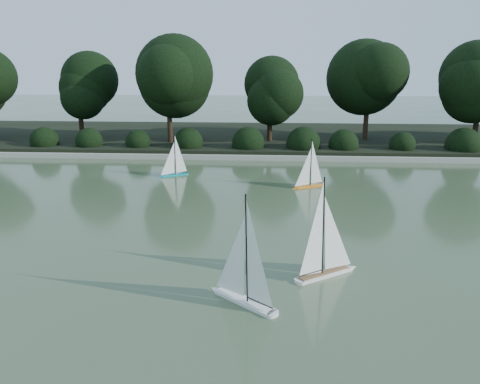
# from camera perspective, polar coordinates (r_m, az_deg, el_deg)

# --- Properties ---
(ground) EXTENTS (80.00, 80.00, 0.00)m
(ground) POSITION_cam_1_polar(r_m,az_deg,el_deg) (8.49, -3.27, -8.72)
(ground) COLOR #2F4227
(ground) RESTS_ON ground
(pond_coping) EXTENTS (40.00, 0.35, 0.18)m
(pond_coping) POSITION_cam_1_polar(r_m,az_deg,el_deg) (17.04, 0.21, 4.26)
(pond_coping) COLOR gray
(pond_coping) RESTS_ON ground
(far_bank) EXTENTS (40.00, 8.00, 0.30)m
(far_bank) POSITION_cam_1_polar(r_m,az_deg,el_deg) (20.96, 0.83, 6.63)
(far_bank) COLOR black
(far_bank) RESTS_ON ground
(tree_line) EXTENTS (26.31, 3.93, 4.39)m
(tree_line) POSITION_cam_1_polar(r_m,az_deg,el_deg) (19.12, 4.43, 13.20)
(tree_line) COLOR black
(tree_line) RESTS_ON ground
(shrub_hedge) EXTENTS (29.10, 1.10, 1.10)m
(shrub_hedge) POSITION_cam_1_polar(r_m,az_deg,el_deg) (17.86, 0.37, 5.98)
(shrub_hedge) COLOR black
(shrub_hedge) RESTS_ON ground
(sailboat_white_a) EXTENTS (1.15, 0.98, 1.84)m
(sailboat_white_a) POSITION_cam_1_polar(r_m,az_deg,el_deg) (7.15, -0.03, -11.09)
(sailboat_white_a) COLOR white
(sailboat_white_a) RESTS_ON ground
(sailboat_white_b) EXTENTS (1.20, 0.89, 1.83)m
(sailboat_white_b) POSITION_cam_1_polar(r_m,az_deg,el_deg) (8.11, 10.88, -8.03)
(sailboat_white_b) COLOR silver
(sailboat_white_b) RESTS_ON ground
(sailboat_orange) EXTENTS (1.02, 0.63, 1.48)m
(sailboat_orange) POSITION_cam_1_polar(r_m,az_deg,el_deg) (13.44, 8.19, 1.53)
(sailboat_orange) COLOR orange
(sailboat_orange) RESTS_ON ground
(sailboat_teal) EXTENTS (0.95, 0.63, 1.40)m
(sailboat_teal) POSITION_cam_1_polar(r_m,az_deg,el_deg) (14.77, -8.27, 2.79)
(sailboat_teal) COLOR #0D9298
(sailboat_teal) RESTS_ON ground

